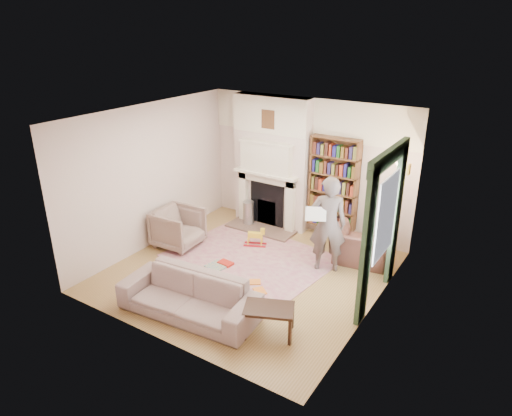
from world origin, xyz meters
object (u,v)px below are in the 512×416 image
Objects in this scene: armchair_reading at (362,246)px; armchair_left at (178,228)px; coffee_table at (269,321)px; rocking_horse at (255,237)px; sofa at (189,296)px; man_reading at (328,224)px; paraffin_heater at (249,213)px; bookcase at (334,184)px.

armchair_left reaches higher than armchair_reading.
coffee_table reaches higher than rocking_horse.
sofa is at bearing 166.65° from coffee_table.
coffee_table is (0.10, -2.16, -0.66)m from man_reading.
sofa is 2.72m from man_reading.
man_reading is at bearing -21.15° from paraffin_heater.
sofa is at bearing 37.15° from man_reading.
man_reading is at bearing -69.90° from bookcase.
coffee_table is 1.27× the size of paraffin_heater.
armchair_left is at bearing 130.15° from sofa.
bookcase is 1.43m from armchair_reading.
bookcase is at bearing -96.37° from man_reading.
bookcase is at bearing -53.57° from armchair_left.
coffee_table is at bearing -80.62° from bookcase.
man_reading is 2.47m from paraffin_heater.
armchair_left is 0.39× the size of sofa.
armchair_reading is at bearing -71.85° from armchair_left.
bookcase is at bearing 73.93° from sofa.
rocking_horse is at bearing -132.32° from bookcase.
paraffin_heater is at bearing 107.08° from rocking_horse.
paraffin_heater reaches higher than rocking_horse.
rocking_horse is at bearing -61.71° from armchair_left.
paraffin_heater is 1.23× the size of rocking_horse.
bookcase is 0.86× the size of sofa.
bookcase is 2.03m from paraffin_heater.
sofa reaches higher than rocking_horse.
man_reading is at bearing 44.42° from armchair_reading.
bookcase is 3.36× the size of paraffin_heater.
paraffin_heater is 1.03m from rocking_horse.
paraffin_heater is (-2.33, 3.02, 0.05)m from coffee_table.
bookcase reaches higher than armchair_reading.
armchair_reading is 0.47× the size of sofa.
bookcase is at bearing 13.44° from paraffin_heater.
sofa reaches higher than paraffin_heater.
rocking_horse is (1.29, 0.81, -0.19)m from armchair_left.
rocking_horse is (-1.57, 0.08, -0.69)m from man_reading.
armchair_left is (-3.31, -1.32, 0.06)m from armchair_reading.
man_reading is (2.86, 0.72, 0.50)m from armchair_left.
coffee_table is (1.28, 0.23, -0.09)m from sofa.
bookcase is at bearing 24.18° from rocking_horse.
paraffin_heater is at bearing -166.56° from bookcase.
man_reading reaches higher than rocking_horse.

